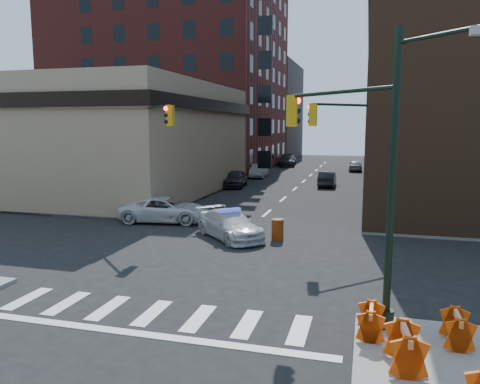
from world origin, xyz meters
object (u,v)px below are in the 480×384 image
Objects in this scene: police_car at (230,225)px; parked_car_wnear at (235,179)px; barrel_road at (278,230)px; barrel_bank at (187,215)px; barricade_se_a at (457,329)px; pedestrian_a at (152,198)px; barricade_nw_a at (109,206)px; parked_car_enear at (327,179)px; pedestrian_b at (77,201)px; pickup at (165,210)px; parked_car_wfar at (259,171)px.

parked_car_wnear is at bearing 60.75° from police_car.
barrel_road is at bearing -74.09° from parked_car_wnear.
barrel_bank is 17.83m from barricade_se_a.
barricade_nw_a is at bearing -96.62° from pedestrian_a.
pedestrian_a is 2.84m from barricade_nw_a.
police_car is at bearing -28.31° from barricade_nw_a.
parked_car_enear reaches higher than police_car.
pickup is at bearing 5.18° from pedestrian_b.
barrel_bank is (3.52, -2.76, -0.47)m from pedestrian_a.
police_car is 9.82m from barricade_nw_a.
parked_car_enear is 32.10m from barricade_se_a.
pedestrian_b is 1.26× the size of barricade_nw_a.
pedestrian_a reaches higher than pickup.
barrel_road is (13.31, -2.79, -0.43)m from pedestrian_b.
pickup is 7.65m from barrel_road.
police_car is 13.33m from barricade_se_a.
pedestrian_a reaches higher than barricade_nw_a.
barrel_bank is at bearing 6.07° from pedestrian_b.
police_car is at bearing -174.17° from barrel_road.
pedestrian_a is (-7.00, 5.66, 0.25)m from police_car.
parked_car_wnear is 16.90m from pedestrian_b.
parked_car_enear reaches higher than barricade_nw_a.
parked_car_enear is 2.61× the size of pedestrian_b.
pedestrian_b reaches higher than police_car.
pickup reaches higher than police_car.
pedestrian_b reaches higher than pickup.
pedestrian_b is at bearing 79.98° from pickup.
pedestrian_a is (-2.21, 2.83, 0.21)m from pickup.
parked_car_wfar reaches higher than pickup.
barricade_nw_a is at bearing 69.88° from pickup.
pedestrian_b is 1.99m from barricade_nw_a.
police_car is at bearing 1.63° from pedestrian_a.
parked_car_wfar reaches higher than barrel_bank.
barricade_nw_a reaches higher than barricade_se_a.
parked_car_enear is (7.83, 18.82, -0.04)m from pickup.
parked_car_wfar is at bearing 81.87° from parked_car_wnear.
parked_car_enear is (3.04, 21.65, 0.00)m from police_car.
police_car is 1.07× the size of parked_car_wfar.
barricade_se_a is (6.52, -10.15, 0.04)m from barrel_road.
pedestrian_b is (-3.91, -2.63, 0.01)m from pedestrian_a.
pickup is at bearing -11.37° from pedestrian_a.
pickup is 16.06m from parked_car_wnear.
pickup is 1.14× the size of parked_car_wnear.
barrel_road is at bearing 10.66° from pedestrian_a.
barrel_road is (-0.64, -21.41, -0.16)m from parked_car_enear.
parked_car_wnear reaches higher than barrel_road.
police_car is 4.54m from barrel_bank.
barrel_road is at bearing 87.42° from parked_car_enear.
barricade_se_a is at bearing -92.26° from police_car.
pickup is at bearing 105.10° from police_car.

